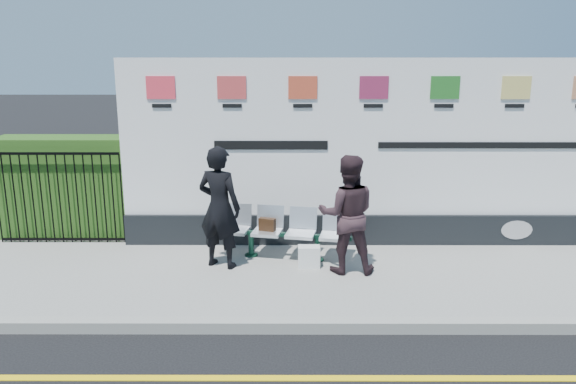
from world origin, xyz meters
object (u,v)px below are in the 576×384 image
object	(u,v)px
bench	(284,245)
woman_right	(347,214)
woman_left	(219,207)
billboard	(370,166)

from	to	relation	value
bench	woman_right	xyz separation A→B (m)	(0.90, -0.53, 0.64)
woman_right	bench	bearing A→B (deg)	-28.62
woman_left	woman_right	xyz separation A→B (m)	(1.83, -0.19, -0.05)
bench	woman_right	size ratio (longest dim) A/B	1.16
billboard	woman_right	size ratio (longest dim) A/B	4.69
bench	woman_left	size ratio (longest dim) A/B	1.10
bench	woman_left	distance (m)	1.20
billboard	bench	bearing A→B (deg)	-152.25
bench	billboard	bearing A→B (deg)	38.67
bench	woman_left	world-z (taller)	woman_left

